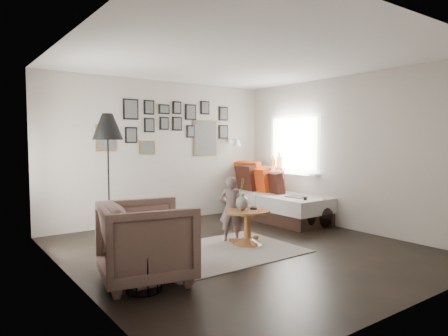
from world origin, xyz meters
TOP-DOWN VIEW (x-y plane):
  - ground at (0.00, 0.00)m, footprint 4.80×4.80m
  - wall_back at (0.00, 2.40)m, footprint 4.50×0.00m
  - wall_front at (0.00, -2.40)m, footprint 4.50×0.00m
  - wall_left at (-2.25, 0.00)m, footprint 0.00×4.80m
  - wall_right at (2.25, 0.00)m, footprint 0.00×4.80m
  - ceiling at (0.00, 0.00)m, footprint 4.80×4.80m
  - door_left at (-2.23, 1.20)m, footprint 0.00×2.14m
  - window_right at (2.18, 1.34)m, footprint 0.15×1.32m
  - gallery_wall at (0.29, 2.38)m, footprint 2.74×0.03m
  - wall_sconce at (1.55, 2.13)m, footprint 0.18×0.36m
  - rug at (-0.34, 0.05)m, footprint 2.14×1.50m
  - pedestal_table at (0.21, 0.15)m, footprint 0.65×0.65m
  - vase at (0.13, 0.17)m, footprint 0.19×0.19m
  - candles at (0.32, 0.15)m, footprint 0.11×0.11m
  - daybed at (1.83, 1.35)m, footprint 0.95×2.26m
  - magazine_on_daybed at (1.78, 0.69)m, footprint 0.29×0.37m
  - armchair at (-1.61, -0.38)m, footprint 1.12×1.10m
  - armchair_cushion at (-1.58, -0.33)m, footprint 0.48×0.49m
  - floor_lamp at (-1.36, 1.43)m, footprint 0.44×0.44m
  - magazine_basket at (-1.75, -0.62)m, footprint 0.38×0.38m
  - demijohn_large at (1.64, 0.35)m, footprint 0.37×0.37m
  - demijohn_small at (1.99, 0.23)m, footprint 0.32×0.32m
  - child at (0.12, 0.42)m, footprint 0.42×0.41m

SIDE VIEW (x-z plane):
  - ground at x=0.00m, z-range 0.00..0.00m
  - rug at x=-0.34m, z-range 0.00..0.01m
  - demijohn_small at x=1.99m, z-range -0.06..0.44m
  - demijohn_large at x=1.64m, z-range -0.06..0.49m
  - magazine_basket at x=-1.75m, z-range 0.00..0.43m
  - pedestal_table at x=0.21m, z-range -0.02..0.49m
  - daybed at x=1.83m, z-range -0.19..0.89m
  - armchair at x=-1.61m, z-range 0.00..0.86m
  - armchair_cushion at x=-1.58m, z-range 0.39..0.57m
  - child at x=0.12m, z-range 0.00..0.98m
  - magazine_on_daybed at x=1.78m, z-range 0.49..0.51m
  - candles at x=0.32m, z-range 0.51..0.75m
  - vase at x=0.13m, z-range 0.42..0.88m
  - window_right at x=2.18m, z-range 0.28..1.58m
  - door_left at x=-2.23m, z-range -0.02..2.12m
  - wall_back at x=0.00m, z-range -0.95..3.55m
  - wall_front at x=0.00m, z-range -0.95..3.55m
  - wall_left at x=-2.25m, z-range -1.10..3.70m
  - wall_right at x=2.25m, z-range -1.10..3.70m
  - wall_sconce at x=1.55m, z-range 1.38..1.54m
  - floor_lamp at x=-1.36m, z-range 0.69..2.58m
  - gallery_wall at x=0.29m, z-range 1.20..2.28m
  - ceiling at x=0.00m, z-range 2.60..2.60m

